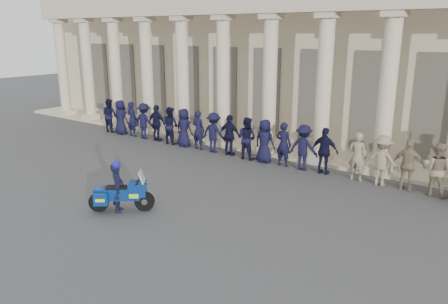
{
  "coord_description": "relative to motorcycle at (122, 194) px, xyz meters",
  "views": [
    {
      "loc": [
        8.65,
        -9.22,
        5.55
      ],
      "look_at": [
        0.3,
        2.3,
        1.6
      ],
      "focal_mm": 35.0,
      "sensor_mm": 36.0,
      "label": 1
    }
  ],
  "objects": [
    {
      "name": "officer_rank",
      "position": [
        0.59,
        7.31,
        0.37
      ],
      "size": [
        20.89,
        0.72,
        1.9
      ],
      "color": "black",
      "rests_on": "ground"
    },
    {
      "name": "rider",
      "position": [
        -0.09,
        -0.07,
        0.26
      ],
      "size": [
        0.66,
        0.69,
        1.68
      ],
      "rotation": [
        0.0,
        0.0,
        2.24
      ],
      "color": "black",
      "rests_on": "ground"
    },
    {
      "name": "ground",
      "position": [
        1.57,
        0.65,
        -0.58
      ],
      "size": [
        90.0,
        90.0,
        0.0
      ],
      "primitive_type": "plane",
      "color": "#3C3C3E",
      "rests_on": "ground"
    },
    {
      "name": "motorcycle",
      "position": [
        0.0,
        0.0,
        0.0
      ],
      "size": [
        1.74,
        1.52,
        1.34
      ],
      "rotation": [
        0.0,
        0.0,
        0.67
      ],
      "color": "black",
      "rests_on": "ground"
    },
    {
      "name": "building",
      "position": [
        1.57,
        15.39,
        3.95
      ],
      "size": [
        40.0,
        12.5,
        9.0
      ],
      "color": "#C1B091",
      "rests_on": "ground"
    }
  ]
}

